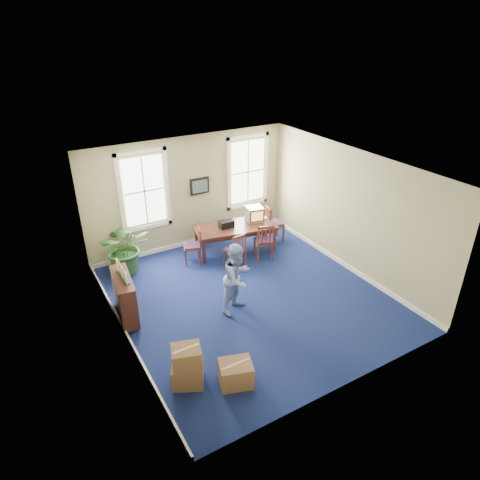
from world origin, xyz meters
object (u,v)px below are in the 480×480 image
chair_near_left (234,250)px  man (237,278)px  crt_tv (254,214)px  credenza (125,299)px  cardboard_boxes (196,357)px  conference_table (235,238)px  potted_plant (125,247)px

chair_near_left → man: size_ratio=0.60×
crt_tv → credenza: 4.60m
chair_near_left → crt_tv: bearing=-152.2°
chair_near_left → cardboard_boxes: size_ratio=0.66×
cardboard_boxes → chair_near_left: bearing=50.2°
conference_table → potted_plant: (-3.01, 0.45, 0.32)m
credenza → potted_plant: potted_plant is taller
crt_tv → potted_plant: potted_plant is taller
man → conference_table: bearing=37.1°
crt_tv → potted_plant: (-3.68, 0.39, -0.28)m
crt_tv → chair_near_left: 1.48m
crt_tv → cardboard_boxes: 5.44m
man → cardboard_boxes: bearing=-164.7°
credenza → cardboard_boxes: size_ratio=0.82×
cardboard_boxes → man: bearing=39.5°
credenza → potted_plant: size_ratio=0.89×
credenza → potted_plant: (0.62, 1.94, 0.21)m
chair_near_left → cardboard_boxes: 4.04m
chair_near_left → man: (-0.89, -1.70, 0.33)m
cardboard_boxes → credenza: bearing=103.8°
chair_near_left → conference_table: bearing=-129.2°
conference_table → chair_near_left: (-0.46, -0.77, 0.11)m
crt_tv → man: bearing=-117.1°
potted_plant → cardboard_boxes: potted_plant is taller
potted_plant → cardboard_boxes: size_ratio=0.93×
potted_plant → crt_tv: bearing=-6.1°
chair_near_left → man: bearing=54.2°
conference_table → potted_plant: bearing=-177.6°
crt_tv → credenza: (-4.30, -1.55, -0.49)m
chair_near_left → cardboard_boxes: (-2.58, -3.10, -0.07)m
crt_tv → cardboard_boxes: (-3.72, -3.93, -0.55)m
man → potted_plant: man is taller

